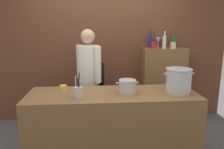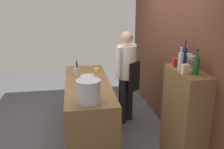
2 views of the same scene
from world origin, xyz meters
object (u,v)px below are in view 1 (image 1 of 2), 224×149
at_px(wine_bottle_green, 173,42).
at_px(chef, 89,75).
at_px(wine_glass_tall, 158,40).
at_px(spice_tin_cream, 173,45).
at_px(spice_tin_red, 153,45).
at_px(wine_bottle_cobalt, 150,41).
at_px(wine_bottle_clear, 164,42).
at_px(butter_jar, 63,87).
at_px(stockpot_small, 127,86).
at_px(wine_glass_wide, 164,40).
at_px(utensil_crock, 78,92).
at_px(stockpot_large, 178,81).

bearing_deg(wine_bottle_green, chef, -161.71).
height_order(wine_glass_tall, spice_tin_cream, wine_glass_tall).
xyz_separation_m(wine_glass_tall, spice_tin_red, (-0.11, -0.12, -0.08)).
bearing_deg(wine_bottle_cobalt, wine_bottle_clear, -36.00).
bearing_deg(wine_glass_tall, butter_jar, -146.09).
height_order(butter_jar, spice_tin_red, spice_tin_red).
distance_m(stockpot_small, wine_glass_wide, 1.56).
xyz_separation_m(butter_jar, spice_tin_red, (1.42, 0.91, 0.45)).
xyz_separation_m(stockpot_small, wine_bottle_clear, (0.79, 1.11, 0.46)).
bearing_deg(wine_bottle_clear, chef, -163.25).
height_order(utensil_crock, wine_bottle_clear, wine_bottle_clear).
bearing_deg(wine_bottle_clear, wine_bottle_cobalt, 144.00).
distance_m(stockpot_small, spice_tin_red, 1.34).
distance_m(stockpot_small, wine_glass_tall, 1.52).
xyz_separation_m(stockpot_small, butter_jar, (-0.81, 0.23, -0.06)).
relative_size(stockpot_large, utensil_crock, 1.27).
distance_m(wine_bottle_clear, wine_bottle_green, 0.22).
height_order(stockpot_large, butter_jar, stockpot_large).
height_order(stockpot_large, wine_bottle_green, wine_bottle_green).
height_order(wine_bottle_clear, wine_glass_tall, wine_bottle_clear).
xyz_separation_m(stockpot_small, wine_glass_wide, (0.82, 1.24, 0.47)).
xyz_separation_m(spice_tin_cream, spice_tin_red, (-0.33, 0.03, -0.00)).
bearing_deg(stockpot_small, spice_tin_red, 61.73).
relative_size(chef, wine_bottle_green, 5.65).
bearing_deg(wine_bottle_green, butter_jar, -151.24).
distance_m(wine_bottle_cobalt, spice_tin_red, 0.15).
relative_size(wine_glass_tall, spice_tin_red, 1.72).
bearing_deg(wine_bottle_green, spice_tin_cream, -113.80).
xyz_separation_m(butter_jar, wine_bottle_cobalt, (1.39, 1.03, 0.52)).
bearing_deg(butter_jar, wine_glass_wide, 31.99).
xyz_separation_m(stockpot_large, butter_jar, (-1.44, 0.25, -0.12)).
xyz_separation_m(utensil_crock, wine_glass_tall, (1.31, 1.40, 0.49)).
bearing_deg(stockpot_small, utensil_crock, -166.25).
xyz_separation_m(utensil_crock, wine_glass_wide, (1.41, 1.39, 0.48)).
bearing_deg(spice_tin_red, stockpot_small, -118.27).
relative_size(stockpot_large, wine_bottle_cobalt, 1.13).
bearing_deg(stockpot_small, stockpot_large, -2.23).
height_order(butter_jar, spice_tin_cream, spice_tin_cream).
relative_size(wine_bottle_cobalt, spice_tin_cream, 3.00).
bearing_deg(wine_glass_wide, stockpot_large, -98.54).
height_order(stockpot_small, utensil_crock, utensil_crock).
distance_m(chef, stockpot_large, 1.35).
xyz_separation_m(stockpot_large, stockpot_small, (-0.63, 0.02, -0.07)).
distance_m(stockpot_large, wine_bottle_green, 1.34).
distance_m(stockpot_large, wine_bottle_cobalt, 1.34).
bearing_deg(butter_jar, spice_tin_cream, 26.69).
distance_m(utensil_crock, butter_jar, 0.43).
bearing_deg(spice_tin_cream, spice_tin_red, 175.26).
bearing_deg(utensil_crock, stockpot_large, 5.61).
bearing_deg(wine_bottle_green, wine_bottle_clear, -152.35).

